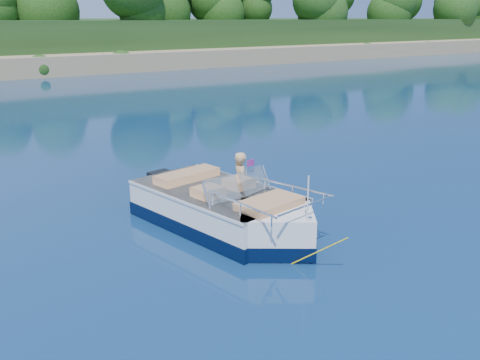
{
  "coord_description": "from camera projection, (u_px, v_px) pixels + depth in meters",
  "views": [
    {
      "loc": [
        -8.61,
        -6.74,
        4.31
      ],
      "look_at": [
        -2.36,
        2.67,
        0.85
      ],
      "focal_mm": 40.0,
      "sensor_mm": 36.0,
      "label": 1
    }
  ],
  "objects": [
    {
      "name": "ground",
      "position": [
        404.0,
        231.0,
        11.19
      ],
      "size": [
        160.0,
        160.0,
        0.0
      ],
      "primitive_type": "plane",
      "color": "#092241",
      "rests_on": "ground"
    },
    {
      "name": "boy",
      "position": [
        240.0,
        192.0,
        13.68
      ],
      "size": [
        0.6,
        0.96,
        1.75
      ],
      "primitive_type": "imported",
      "rotation": [
        0.0,
        -0.17,
        1.33
      ],
      "color": "tan",
      "rests_on": "ground"
    },
    {
      "name": "motorboat",
      "position": [
        228.0,
        213.0,
        11.22
      ],
      "size": [
        2.62,
        5.48,
        1.84
      ],
      "rotation": [
        0.0,
        0.0,
        0.19
      ],
      "color": "white",
      "rests_on": "ground"
    },
    {
      "name": "tow_tube",
      "position": [
        237.0,
        188.0,
        13.71
      ],
      "size": [
        1.59,
        1.59,
        0.34
      ],
      "rotation": [
        0.0,
        0.0,
        -0.26
      ],
      "color": "yellow",
      "rests_on": "ground"
    }
  ]
}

